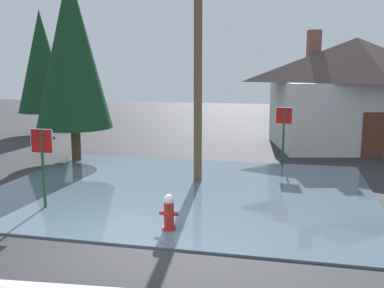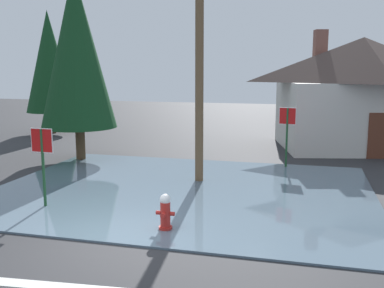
{
  "view_description": "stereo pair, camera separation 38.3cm",
  "coord_description": "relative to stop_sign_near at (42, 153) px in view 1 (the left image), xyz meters",
  "views": [
    {
      "loc": [
        3.67,
        -8.88,
        3.91
      ],
      "look_at": [
        0.75,
        4.1,
        1.62
      ],
      "focal_mm": 41.59,
      "sensor_mm": 36.0,
      "label": 1
    },
    {
      "loc": [
        4.05,
        -8.79,
        3.91
      ],
      "look_at": [
        0.75,
        4.1,
        1.62
      ],
      "focal_mm": 41.59,
      "sensor_mm": 36.0,
      "label": 2
    }
  ],
  "objects": [
    {
      "name": "lane_stop_bar",
      "position": [
        2.07,
        -4.11,
        -1.6
      ],
      "size": [
        4.15,
        0.64,
        0.01
      ],
      "primitive_type": "cube",
      "rotation": [
        0.0,
        0.0,
        0.08
      ],
      "color": "silver",
      "rests_on": "ground"
    },
    {
      "name": "stop_sign_far",
      "position": [
        6.37,
        6.81,
        0.08
      ],
      "size": [
        0.65,
        0.13,
        2.39
      ],
      "color": "#1E4C28",
      "rests_on": "ground"
    },
    {
      "name": "house",
      "position": [
        9.58,
        12.19,
        1.16
      ],
      "size": [
        8.91,
        7.23,
        5.75
      ],
      "color": "beige",
      "rests_on": "ground"
    },
    {
      "name": "ground_plane",
      "position": [
        2.98,
        -1.9,
        -1.65
      ],
      "size": [
        80.0,
        80.0,
        0.1
      ],
      "primitive_type": "cube",
      "color": "#2D2D30"
    },
    {
      "name": "fire_hydrant",
      "position": [
        3.85,
        -0.91,
        -1.15
      ],
      "size": [
        0.46,
        0.4,
        0.92
      ],
      "color": "#AD231E",
      "rests_on": "ground"
    },
    {
      "name": "utility_pole",
      "position": [
        3.55,
        3.86,
        2.55
      ],
      "size": [
        1.6,
        0.28,
        7.96
      ],
      "color": "brown",
      "rests_on": "ground"
    },
    {
      "name": "pine_tree_tall_left",
      "position": [
        -2.22,
        6.21,
        3.01
      ],
      "size": [
        3.14,
        3.14,
        7.85
      ],
      "color": "#4C3823",
      "rests_on": "ground"
    },
    {
      "name": "flood_puddle",
      "position": [
        3.27,
        2.63,
        -1.58
      ],
      "size": [
        11.92,
        9.29,
        0.05
      ],
      "primitive_type": "cube",
      "color": "slate",
      "rests_on": "ground"
    },
    {
      "name": "stop_sign_near",
      "position": [
        0.0,
        0.0,
        0.0
      ],
      "size": [
        0.68,
        0.08,
        2.26
      ],
      "color": "#1E4C28",
      "rests_on": "ground"
    },
    {
      "name": "pine_tree_mid_left",
      "position": [
        -7.7,
        12.97,
        2.63
      ],
      "size": [
        2.88,
        2.88,
        7.2
      ],
      "color": "#4C3823",
      "rests_on": "ground"
    }
  ]
}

